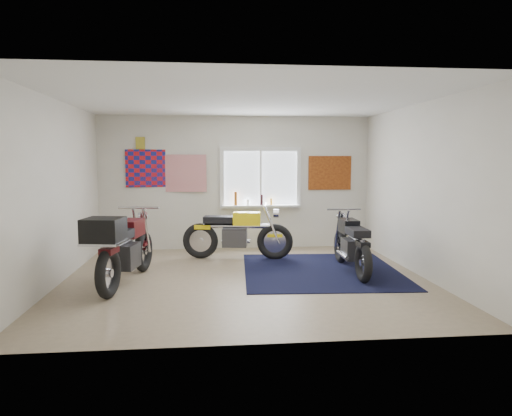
{
  "coord_description": "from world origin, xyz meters",
  "views": [
    {
      "loc": [
        -0.52,
        -6.82,
        1.81
      ],
      "look_at": [
        0.2,
        0.4,
        1.05
      ],
      "focal_mm": 32.0,
      "sensor_mm": 36.0,
      "label": 1
    }
  ],
  "objects": [
    {
      "name": "maroon_tourer",
      "position": [
        -1.78,
        -0.23,
        0.57
      ],
      "size": [
        0.82,
        2.15,
        1.09
      ],
      "rotation": [
        0.0,
        0.0,
        1.4
      ],
      "color": "black",
      "rests_on": "ground"
    },
    {
      "name": "flag_display",
      "position": [
        -1.9,
        2.48,
        2.15
      ],
      "size": [
        1.6,
        0.1,
        1.17
      ],
      "color": "red",
      "rests_on": "room_shell"
    },
    {
      "name": "triumph_poster",
      "position": [
        1.95,
        2.48,
        1.55
      ],
      "size": [
        0.9,
        0.03,
        0.7
      ],
      "primitive_type": "cube",
      "color": "#A54C14",
      "rests_on": "room_shell"
    },
    {
      "name": "room_shell",
      "position": [
        0.0,
        0.0,
        1.64
      ],
      "size": [
        5.5,
        5.5,
        5.5
      ],
      "color": "white",
      "rests_on": "ground"
    },
    {
      "name": "ground",
      "position": [
        0.0,
        0.0,
        0.0
      ],
      "size": [
        5.5,
        5.5,
        0.0
      ],
      "primitive_type": "plane",
      "color": "#9E896B",
      "rests_on": "ground"
    },
    {
      "name": "yellow_triumph",
      "position": [
        -0.05,
        1.46,
        0.45
      ],
      "size": [
        2.03,
        0.63,
        1.03
      ],
      "rotation": [
        0.0,
        0.0,
        -0.16
      ],
      "color": "black",
      "rests_on": "ground"
    },
    {
      "name": "black_chrome_bike",
      "position": [
        1.75,
        0.3,
        0.44
      ],
      "size": [
        0.59,
        1.94,
        0.99
      ],
      "rotation": [
        0.0,
        0.0,
        1.54
      ],
      "color": "black",
      "rests_on": "navy_rug"
    },
    {
      "name": "oil_bottles",
      "position": [
        0.26,
        2.4,
        1.01
      ],
      "size": [
        0.79,
        0.07,
        0.28
      ],
      "color": "#8C4614",
      "rests_on": "window_assembly"
    },
    {
      "name": "window_assembly",
      "position": [
        0.5,
        2.47,
        1.37
      ],
      "size": [
        1.66,
        0.17,
        1.26
      ],
      "color": "white",
      "rests_on": "room_shell"
    },
    {
      "name": "navy_rug",
      "position": [
        1.27,
        0.39,
        0.01
      ],
      "size": [
        2.65,
        2.74,
        0.01
      ],
      "primitive_type": "cube",
      "rotation": [
        0.0,
        0.0,
        -0.06
      ],
      "color": "black",
      "rests_on": "ground"
    }
  ]
}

